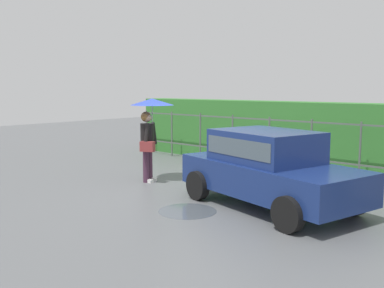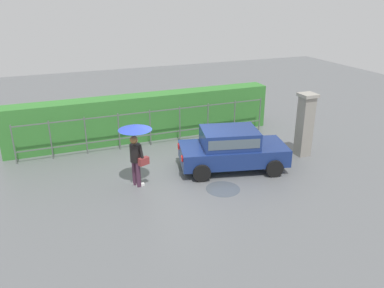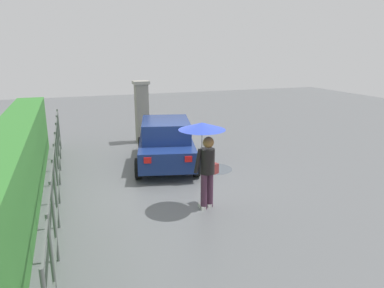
{
  "view_description": "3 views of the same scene",
  "coord_description": "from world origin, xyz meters",
  "views": [
    {
      "loc": [
        6.06,
        -7.36,
        2.3
      ],
      "look_at": [
        -0.31,
        -0.34,
        1.07
      ],
      "focal_mm": 40.77,
      "sensor_mm": 36.0,
      "label": 1
    },
    {
      "loc": [
        -4.31,
        -11.41,
        5.91
      ],
      "look_at": [
        0.18,
        -0.06,
        1.08
      ],
      "focal_mm": 36.34,
      "sensor_mm": 36.0,
      "label": 2
    },
    {
      "loc": [
        -8.93,
        2.6,
        3.62
      ],
      "look_at": [
        -0.13,
        -0.5,
        1.1
      ],
      "focal_mm": 33.08,
      "sensor_mm": 36.0,
      "label": 3
    }
  ],
  "objects": [
    {
      "name": "pedestrian",
      "position": [
        -1.79,
        -0.22,
        1.51
      ],
      "size": [
        1.06,
        1.06,
        2.04
      ],
      "rotation": [
        0.0,
        0.0,
        0.4
      ],
      "color": "#47283D",
      "rests_on": "ground"
    },
    {
      "name": "hedge_row",
      "position": [
        -0.43,
        3.88,
        0.95
      ],
      "size": [
        11.17,
        0.9,
        1.9
      ],
      "primitive_type": "cube",
      "color": "#387F33",
      "rests_on": "ground"
    },
    {
      "name": "car",
      "position": [
        1.59,
        -0.23,
        0.8
      ],
      "size": [
        3.98,
        2.53,
        1.48
      ],
      "rotation": [
        0.0,
        0.0,
        -0.23
      ],
      "color": "navy",
      "rests_on": "ground"
    },
    {
      "name": "fence_section",
      "position": [
        -0.43,
        3.0,
        0.83
      ],
      "size": [
        10.22,
        0.05,
        1.5
      ],
      "color": "#59605B",
      "rests_on": "ground"
    },
    {
      "name": "gate_pillar",
      "position": [
        4.71,
        -0.11,
        1.24
      ],
      "size": [
        0.6,
        0.6,
        2.42
      ],
      "color": "gray",
      "rests_on": "ground"
    },
    {
      "name": "ground_plane",
      "position": [
        0.0,
        0.0,
        0.0
      ],
      "size": [
        40.0,
        40.0,
        0.0
      ],
      "primitive_type": "plane",
      "color": "slate"
    },
    {
      "name": "puddle_near",
      "position": [
        0.66,
        -1.53,
        0.0
      ],
      "size": [
        1.1,
        1.1,
        0.0
      ],
      "primitive_type": "cylinder",
      "color": "#4C545B",
      "rests_on": "ground"
    }
  ]
}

